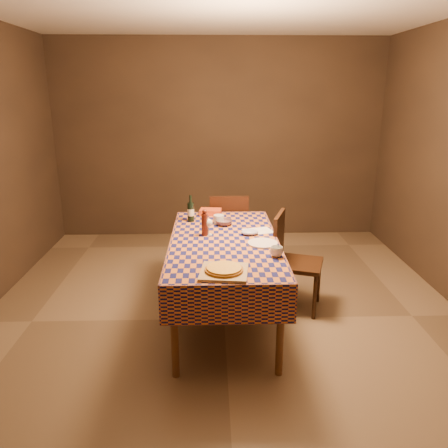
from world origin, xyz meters
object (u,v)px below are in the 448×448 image
object	(u,v)px
pizza	(224,269)
white_plate	(263,243)
chair_far	(229,229)
chair_right	(290,256)
dining_table	(224,248)
bowl	(224,223)
cutting_board	(224,272)
wine_bottle	(191,212)

from	to	relation	value
pizza	white_plate	bearing A→B (deg)	60.44
chair_far	chair_right	distance (m)	1.01
dining_table	pizza	size ratio (longest dim) A/B	6.36
bowl	white_plate	bearing A→B (deg)	-60.44
dining_table	chair_right	size ratio (longest dim) A/B	1.98
pizza	chair_far	size ratio (longest dim) A/B	0.31
white_plate	chair_right	world-z (taller)	chair_right
cutting_board	chair_right	xyz separation A→B (m)	(0.65, 0.96, -0.26)
wine_bottle	dining_table	bearing A→B (deg)	-61.33
pizza	cutting_board	bearing A→B (deg)	90.00
cutting_board	pizza	world-z (taller)	pizza
bowl	chair_far	distance (m)	0.70
dining_table	wine_bottle	distance (m)	0.68
dining_table	chair_far	distance (m)	1.09
bowl	white_plate	size ratio (longest dim) A/B	0.64
chair_right	white_plate	bearing A→B (deg)	-131.62
chair_right	chair_far	bearing A→B (deg)	123.01
bowl	chair_right	distance (m)	0.71
dining_table	chair_right	distance (m)	0.69
dining_table	cutting_board	world-z (taller)	cutting_board
chair_far	chair_right	xyz separation A→B (m)	(0.55, -0.84, 0.00)
white_plate	chair_far	bearing A→B (deg)	101.39
bowl	chair_right	size ratio (longest dim) A/B	0.17
white_plate	chair_far	world-z (taller)	chair_far
chair_far	bowl	bearing A→B (deg)	-96.53
bowl	wine_bottle	xyz separation A→B (m)	(-0.32, 0.14, 0.07)
dining_table	wine_bottle	size ratio (longest dim) A/B	6.93
dining_table	white_plate	xyz separation A→B (m)	(0.32, -0.11, 0.08)
cutting_board	bowl	xyz separation A→B (m)	(0.03, 1.16, 0.01)
pizza	bowl	world-z (taller)	bowl
chair_far	chair_right	size ratio (longest dim) A/B	1.00
dining_table	cutting_board	distance (m)	0.73
white_plate	dining_table	bearing A→B (deg)	160.54
cutting_board	chair_right	distance (m)	1.19
white_plate	chair_far	xyz separation A→B (m)	(-0.24, 1.19, -0.25)
pizza	white_plate	xyz separation A→B (m)	(0.35, 0.61, -0.03)
pizza	bowl	xyz separation A→B (m)	(0.03, 1.16, -0.01)
cutting_board	pizza	bearing A→B (deg)	-90.00
dining_table	white_plate	distance (m)	0.35
pizza	chair_far	bearing A→B (deg)	86.65
wine_bottle	chair_far	size ratio (longest dim) A/B	0.29
wine_bottle	chair_right	xyz separation A→B (m)	(0.94, -0.34, -0.35)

